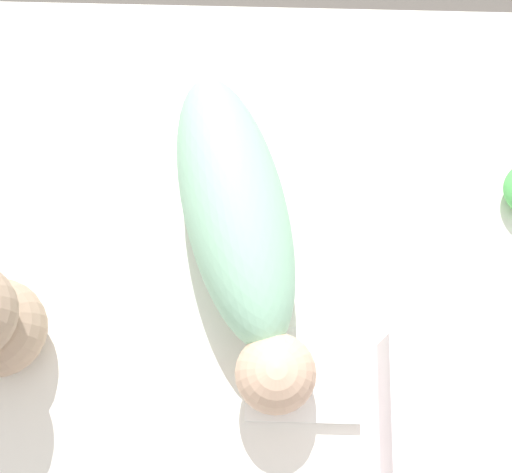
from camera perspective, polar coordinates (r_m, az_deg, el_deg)
The scene contains 5 objects.
ground_plane at distance 1.37m, azimuth 1.45°, elevation -4.09°, with size 12.00×12.00×0.00m, color #514C47.
bed_mattress at distance 1.29m, azimuth 1.54°, elevation -3.27°, with size 1.35×1.02×0.16m.
burp_cloth at distance 1.17m, azimuth 3.74°, elevation -10.96°, with size 0.18×0.15×0.02m.
swaddled_baby at distance 1.14m, azimuth -1.36°, elevation 0.77°, with size 0.28×0.57×0.18m.
pillow at distance 1.17m, azimuth 17.96°, elevation -17.07°, with size 0.30×0.37×0.12m.
Camera 1 is at (-0.03, -0.31, 1.33)m, focal length 50.00 mm.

